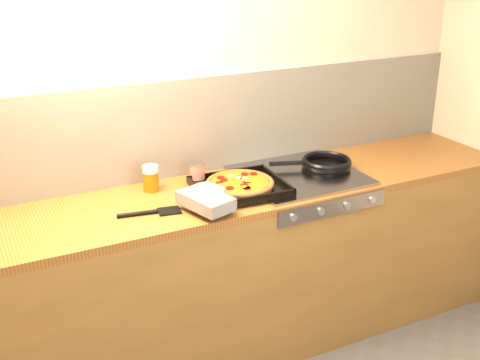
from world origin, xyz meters
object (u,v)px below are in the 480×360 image
pizza_on_tray (230,188)px  tomato_can (197,173)px  juice_glass (151,178)px  frying_pan (325,163)px

pizza_on_tray → tomato_can: tomato_can is taller
tomato_can → juice_glass: juice_glass is taller
frying_pan → juice_glass: juice_glass is taller
pizza_on_tray → juice_glass: size_ratio=4.39×
tomato_can → juice_glass: 0.24m
tomato_can → juice_glass: size_ratio=0.83×
pizza_on_tray → frying_pan: size_ratio=1.23×
frying_pan → tomato_can: (-0.67, 0.13, 0.01)m
tomato_can → juice_glass: (-0.24, 0.01, 0.01)m
frying_pan → juice_glass: (-0.91, 0.14, 0.03)m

